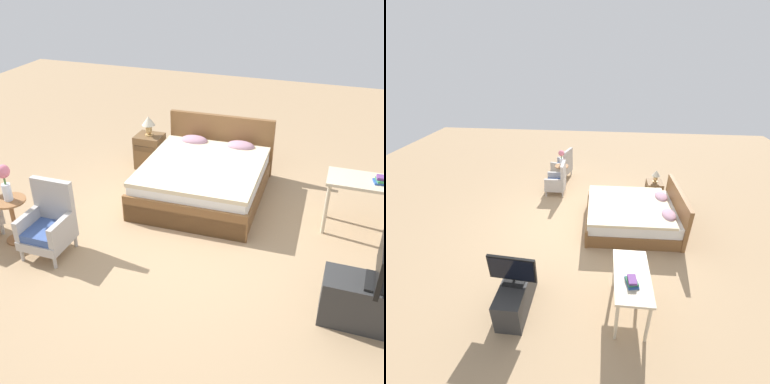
% 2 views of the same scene
% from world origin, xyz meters
% --- Properties ---
extents(ground_plane, '(16.00, 16.00, 0.00)m').
position_xyz_m(ground_plane, '(0.00, 0.00, 0.00)').
color(ground_plane, '#A38460').
extents(bed, '(1.78, 2.07, 0.96)m').
position_xyz_m(bed, '(-0.13, 1.16, 0.30)').
color(bed, brown).
rests_on(bed, ground_plane).
extents(armchair_by_window_left, '(0.67, 0.67, 0.92)m').
position_xyz_m(armchair_by_window_left, '(-2.61, -0.82, 0.37)').
color(armchair_by_window_left, '#ADA8A3').
rests_on(armchair_by_window_left, ground_plane).
extents(armchair_by_window_right, '(0.54, 0.54, 0.92)m').
position_xyz_m(armchair_by_window_right, '(-1.51, -0.82, 0.37)').
color(armchair_by_window_right, '#ADA8A3').
rests_on(armchair_by_window_right, ground_plane).
extents(side_table, '(0.40, 0.40, 0.61)m').
position_xyz_m(side_table, '(-2.07, -0.78, 0.38)').
color(side_table, '#936038').
rests_on(side_table, ground_plane).
extents(flower_vase, '(0.17, 0.17, 0.48)m').
position_xyz_m(flower_vase, '(-2.07, -0.78, 0.90)').
color(flower_vase, silver).
rests_on(flower_vase, side_table).
extents(nightstand, '(0.44, 0.41, 0.57)m').
position_xyz_m(nightstand, '(-1.32, 1.80, 0.29)').
color(nightstand, brown).
rests_on(nightstand, ground_plane).
extents(table_lamp, '(0.22, 0.22, 0.33)m').
position_xyz_m(table_lamp, '(-1.32, 1.80, 0.79)').
color(table_lamp, tan).
rests_on(table_lamp, nightstand).
extents(tv_stand, '(0.96, 0.40, 0.52)m').
position_xyz_m(tv_stand, '(2.22, -0.83, 0.26)').
color(tv_stand, '#2D2D2D').
rests_on(tv_stand, ground_plane).
extents(tv_flatscreen, '(0.22, 0.72, 0.50)m').
position_xyz_m(tv_flatscreen, '(2.23, -0.83, 0.78)').
color(tv_flatscreen, black).
rests_on(tv_flatscreen, tv_stand).
extents(vanity_desk, '(1.04, 0.52, 0.76)m').
position_xyz_m(vanity_desk, '(2.13, 0.90, 0.65)').
color(vanity_desk, beige).
rests_on(vanity_desk, ground_plane).
extents(book_stack, '(0.25, 0.19, 0.09)m').
position_xyz_m(book_stack, '(2.28, 0.88, 0.80)').
color(book_stack, '#284C8E').
rests_on(book_stack, vanity_desk).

